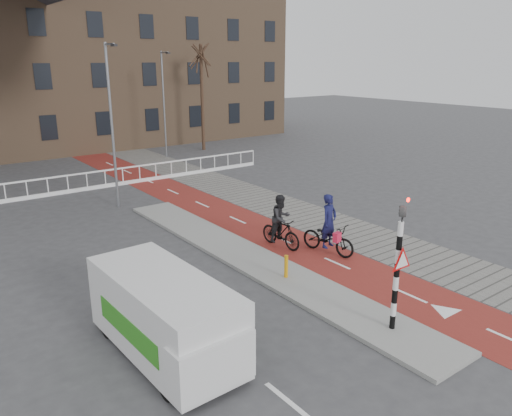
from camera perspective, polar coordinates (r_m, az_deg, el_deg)
ground at (r=15.24m, az=10.69°, el=-9.97°), size 120.00×120.00×0.00m
bike_lane at (r=23.36m, az=-4.92°, el=-0.15°), size 2.50×60.00×0.01m
sidewalk at (r=24.88m, az=0.56°, el=0.97°), size 3.00×60.00×0.01m
curb_island at (r=17.49m, az=-0.56°, el=-5.83°), size 1.80×16.00×0.12m
traffic_signal at (r=12.84m, az=15.97°, el=-5.83°), size 0.80×0.80×3.68m
bollard at (r=15.84m, az=3.46°, el=-6.67°), size 0.12×0.12×0.74m
cyclist_near at (r=18.07m, az=8.29°, el=-2.92°), size 1.17×2.24×2.19m
cyclist_far at (r=18.44m, az=2.85°, el=-2.03°), size 0.93×1.93×2.01m
van at (r=12.12m, az=-10.43°, el=-11.85°), size 1.97×4.60×1.96m
railing at (r=27.33m, az=-24.66°, el=1.51°), size 28.00×0.10×0.99m
tree_right at (r=38.45m, az=-6.16°, el=12.35°), size 0.25×0.25×7.76m
streetlight_near at (r=23.83m, az=-16.13°, el=8.75°), size 0.12×0.12×7.44m
streetlight_right at (r=35.94m, az=-10.48°, el=11.46°), size 0.12×0.12×7.24m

